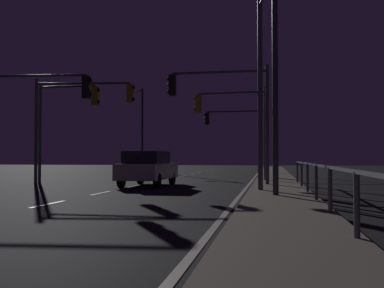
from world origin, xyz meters
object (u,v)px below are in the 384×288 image
street_lamp_median (264,56)px  traffic_light_overhead_east (237,126)px  traffic_light_far_left (222,100)px  traffic_light_far_right (232,115)px  car (148,168)px  traffic_light_far_center (35,104)px  traffic_light_mid_left (66,112)px  street_lamp_far_end (262,72)px  street_lamp_across_street (140,122)px  traffic_light_near_left (80,108)px

street_lamp_median → traffic_light_overhead_east: bearing=96.3°
traffic_light_far_left → street_lamp_median: size_ratio=0.73×
traffic_light_far_right → traffic_light_overhead_east: bearing=92.7°
car → traffic_light_far_center: size_ratio=0.88×
traffic_light_mid_left → street_lamp_far_end: street_lamp_far_end is taller
traffic_light_far_right → street_lamp_across_street: bearing=118.9°
traffic_light_mid_left → traffic_light_far_right: bearing=15.1°
traffic_light_far_left → traffic_light_mid_left: traffic_light_far_left is taller
car → traffic_light_far_center: bearing=-152.1°
traffic_light_overhead_east → traffic_light_far_right: traffic_light_overhead_east is taller
traffic_light_mid_left → street_lamp_far_end: bearing=-29.4°
traffic_light_far_center → street_lamp_across_street: size_ratio=0.63×
traffic_light_far_right → traffic_light_far_left: (-0.15, -3.84, 0.31)m
traffic_light_far_right → street_lamp_across_street: street_lamp_across_street is taller
traffic_light_mid_left → street_lamp_median: 12.60m
traffic_light_overhead_east → traffic_light_near_left: bearing=-117.5°
traffic_light_mid_left → street_lamp_across_street: bearing=95.9°
car → street_lamp_across_street: bearing=107.0°
street_lamp_far_end → street_lamp_median: bearing=-87.6°
street_lamp_across_street → traffic_light_far_right: bearing=-61.1°
traffic_light_far_center → traffic_light_near_left: bearing=83.7°
street_lamp_median → traffic_light_far_left: bearing=108.1°
traffic_light_far_right → street_lamp_median: size_ratio=0.67×
car → traffic_light_overhead_east: (3.03, 14.81, 2.85)m
car → street_lamp_far_end: street_lamp_far_end is taller
traffic_light_overhead_east → traffic_light_mid_left: size_ratio=0.96×
traffic_light_near_left → traffic_light_far_left: 7.50m
traffic_light_near_left → traffic_light_far_center: (-0.42, -3.75, -0.20)m
car → traffic_light_overhead_east: size_ratio=0.90×
traffic_light_far_center → traffic_light_mid_left: 3.82m
car → street_lamp_median: size_ratio=0.62×
traffic_light_near_left → traffic_light_far_center: bearing=-96.3°
traffic_light_mid_left → street_lamp_median: street_lamp_median is taller
car → traffic_light_far_left: 4.55m
traffic_light_far_right → street_lamp_far_end: bearing=-77.7°
street_lamp_far_end → street_lamp_across_street: size_ratio=0.86×
traffic_light_mid_left → street_lamp_median: size_ratio=0.72×
traffic_light_near_left → street_lamp_median: street_lamp_median is taller
traffic_light_far_right → traffic_light_mid_left: size_ratio=0.93×
traffic_light_near_left → street_lamp_far_end: 10.77m
car → street_lamp_across_street: street_lamp_across_street is taller
street_lamp_median → street_lamp_far_end: size_ratio=1.05×
traffic_light_far_left → street_lamp_far_end: street_lamp_far_end is taller
street_lamp_median → traffic_light_far_center: bearing=159.0°
traffic_light_overhead_east → street_lamp_far_end: size_ratio=0.72×
car → traffic_light_near_left: 5.13m
traffic_light_far_center → street_lamp_median: 10.42m
traffic_light_far_left → traffic_light_mid_left: (-8.12, 1.62, -0.24)m
traffic_light_near_left → traffic_light_far_left: traffic_light_far_left is taller
car → traffic_light_near_left: bearing=159.8°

